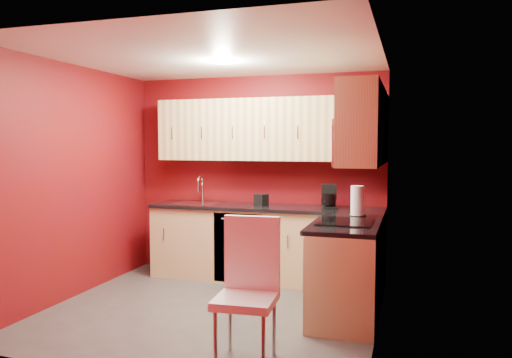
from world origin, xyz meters
The scene contains 21 objects.
floor centered at (0.00, 0.00, 0.00)m, with size 3.20×3.20×0.00m, color #474542.
ceiling centered at (0.00, 0.00, 2.50)m, with size 3.20×3.20×0.00m, color white.
wall_back centered at (0.00, 1.50, 1.25)m, with size 3.20×3.20×0.00m, color #660C09.
wall_front centered at (0.00, -1.50, 1.25)m, with size 3.20×3.20×0.00m, color #660C09.
wall_left centered at (-1.60, 0.00, 1.25)m, with size 3.00×3.00×0.00m, color #660C09.
wall_right centered at (1.60, 0.00, 1.25)m, with size 3.00×3.00×0.00m, color #660C09.
base_cabinets_back centered at (0.20, 1.20, 0.43)m, with size 2.80×0.60×0.87m, color tan.
base_cabinets_right centered at (1.30, 0.25, 0.43)m, with size 0.60×1.30×0.87m, color tan.
countertop_back centered at (0.20, 1.19, 0.89)m, with size 2.80×0.63×0.04m, color black.
countertop_right centered at (1.29, 0.23, 0.89)m, with size 0.63×1.27×0.04m, color black.
upper_cabinets_back centered at (0.20, 1.32, 1.83)m, with size 2.80×0.35×0.75m, color #E4C681.
upper_cabinets_right centered at (1.42, 0.44, 1.89)m, with size 0.35×1.55×0.75m.
microwave centered at (1.39, 0.20, 1.66)m, with size 0.42×0.76×0.42m.
cooktop centered at (1.28, 0.20, 0.92)m, with size 0.50×0.55×0.01m, color black.
sink centered at (-0.70, 1.20, 0.94)m, with size 0.52×0.42×0.35m.
dishwasher_front centered at (-0.05, 0.91, 0.43)m, with size 0.60×0.02×0.82m, color black.
downlight centered at (0.00, 0.30, 2.48)m, with size 0.20×0.20×0.01m, color white.
coffee_maker centered at (0.97, 1.16, 1.05)m, with size 0.17×0.22×0.28m, color black, non-canonical shape.
napkin_holder centered at (0.15, 1.18, 0.98)m, with size 0.13×0.13×0.14m, color black, non-canonical shape.
paper_towel centered at (1.34, 0.65, 1.07)m, with size 0.18×0.18×0.31m, color white, non-canonical shape.
dining_chair centered at (0.70, -1.05, 0.55)m, with size 0.44×0.46×1.09m, color white, non-canonical shape.
Camera 1 is at (1.87, -4.51, 1.65)m, focal length 35.00 mm.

